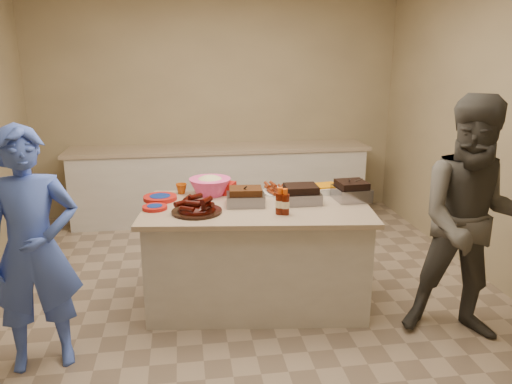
{
  "coord_description": "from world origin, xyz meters",
  "views": [
    {
      "loc": [
        -0.44,
        -3.74,
        2.01
      ],
      "look_at": [
        0.12,
        0.01,
        0.94
      ],
      "focal_mm": 35.0,
      "sensor_mm": 36.0,
      "label": 1
    }
  ],
  "objects": [
    {
      "name": "mustard_bottle",
      "position": [
        -0.02,
        0.16,
        0.84
      ],
      "size": [
        0.05,
        0.05,
        0.12
      ],
      "primitive_type": "cylinder",
      "rotation": [
        0.0,
        0.0,
        -0.13
      ],
      "color": "gold",
      "rests_on": "island"
    },
    {
      "name": "pulled_pork_tray",
      "position": [
        0.03,
        -0.01,
        0.84
      ],
      "size": [
        0.31,
        0.25,
        0.09
      ],
      "primitive_type": "cube",
      "rotation": [
        0.0,
        0.0,
        -0.08
      ],
      "color": "#47230F",
      "rests_on": "island"
    },
    {
      "name": "guest_gray",
      "position": [
        1.53,
        -0.74,
        0.0
      ],
      "size": [
        1.39,
        1.93,
        0.66
      ],
      "primitive_type": "imported",
      "rotation": [
        0.0,
        0.0,
        -0.34
      ],
      "color": "#514E48",
      "rests_on": "ground"
    },
    {
      "name": "back_counter",
      "position": [
        0.0,
        2.2,
        0.45
      ],
      "size": [
        3.6,
        0.64,
        0.9
      ],
      "primitive_type": null,
      "color": "beige",
      "rests_on": "ground"
    },
    {
      "name": "guest_blue",
      "position": [
        -1.4,
        -0.64,
        0.0
      ],
      "size": [
        0.86,
        1.68,
        0.38
      ],
      "primitive_type": "imported",
      "rotation": [
        0.0,
        0.0,
        0.18
      ],
      "color": "#4160D0",
      "rests_on": "ground"
    },
    {
      "name": "rib_platter",
      "position": [
        -0.36,
        -0.14,
        0.84
      ],
      "size": [
        0.41,
        0.41,
        0.15
      ],
      "primitive_type": null,
      "rotation": [
        0.0,
        0.0,
        0.08
      ],
      "color": "#3B0702",
      "rests_on": "island"
    },
    {
      "name": "plate_stack_small",
      "position": [
        -0.67,
        -0.01,
        0.84
      ],
      "size": [
        0.21,
        0.21,
        0.03
      ],
      "primitive_type": "cylinder",
      "rotation": [
        0.0,
        0.0,
        -0.13
      ],
      "color": "#A31510",
      "rests_on": "island"
    },
    {
      "name": "bbq_bottle_b",
      "position": [
        0.29,
        -0.28,
        0.84
      ],
      "size": [
        0.07,
        0.07,
        0.2
      ],
      "primitive_type": "cylinder",
      "rotation": [
        0.0,
        0.0,
        -0.13
      ],
      "color": "#430E03",
      "rests_on": "island"
    },
    {
      "name": "brisket_tray",
      "position": [
        0.48,
        -0.01,
        0.84
      ],
      "size": [
        0.3,
        0.25,
        0.09
      ],
      "primitive_type": "cube",
      "rotation": [
        0.0,
        0.0,
        -0.01
      ],
      "color": "black",
      "rests_on": "island"
    },
    {
      "name": "sauce_bowl",
      "position": [
        0.17,
        0.24,
        0.84
      ],
      "size": [
        0.12,
        0.05,
        0.12
      ],
      "primitive_type": "imported",
      "rotation": [
        0.0,
        0.0,
        -0.13
      ],
      "color": "silver",
      "rests_on": "island"
    },
    {
      "name": "bbq_bottle_a",
      "position": [
        0.26,
        -0.26,
        0.84
      ],
      "size": [
        0.08,
        0.08,
        0.2
      ],
      "primitive_type": "cylinder",
      "rotation": [
        0.0,
        0.0,
        -0.13
      ],
      "color": "#430E03",
      "rests_on": "island"
    },
    {
      "name": "basket_stack",
      "position": [
        -0.12,
        0.36,
        0.84
      ],
      "size": [
        0.24,
        0.22,
        0.1
      ],
      "primitive_type": "cube",
      "rotation": [
        0.0,
        0.0,
        -0.46
      ],
      "color": "#A31510",
      "rests_on": "island"
    },
    {
      "name": "island",
      "position": [
        0.12,
        -0.04,
        0.0
      ],
      "size": [
        1.87,
        1.15,
        0.84
      ],
      "primitive_type": null,
      "rotation": [
        0.0,
        0.0,
        -0.13
      ],
      "color": "beige",
      "rests_on": "ground"
    },
    {
      "name": "roasting_pan",
      "position": [
        0.9,
        0.01,
        0.84
      ],
      "size": [
        0.28,
        0.28,
        0.11
      ],
      "primitive_type": "cube",
      "rotation": [
        0.0,
        0.0,
        0.06
      ],
      "color": "gray",
      "rests_on": "island"
    },
    {
      "name": "plate_stack_large",
      "position": [
        -0.64,
        0.24,
        0.84
      ],
      "size": [
        0.3,
        0.3,
        0.03
      ],
      "primitive_type": "cylinder",
      "rotation": [
        0.0,
        0.0,
        -0.13
      ],
      "color": "#A31510",
      "rests_on": "island"
    },
    {
      "name": "room",
      "position": [
        0.0,
        0.0,
        0.0
      ],
      "size": [
        4.5,
        5.0,
        2.7
      ],
      "primitive_type": null,
      "color": "tan",
      "rests_on": "ground"
    },
    {
      "name": "sausage_plate",
      "position": [
        0.38,
        0.3,
        0.84
      ],
      "size": [
        0.37,
        0.37,
        0.05
      ],
      "primitive_type": "cylinder",
      "rotation": [
        0.0,
        0.0,
        0.17
      ],
      "color": "silver",
      "rests_on": "island"
    },
    {
      "name": "coleslaw_bowl",
      "position": [
        -0.23,
        0.33,
        0.84
      ],
      "size": [
        0.39,
        0.39,
        0.24
      ],
      "primitive_type": null,
      "rotation": [
        0.0,
        0.0,
        -0.13
      ],
      "color": "#F34593",
      "rests_on": "island"
    },
    {
      "name": "mac_cheese_dish",
      "position": [
        0.73,
        0.25,
        0.84
      ],
      "size": [
        0.3,
        0.24,
        0.07
      ],
      "primitive_type": "cube",
      "rotation": [
        0.0,
        0.0,
        0.13
      ],
      "color": "orange",
      "rests_on": "island"
    },
    {
      "name": "plastic_cup",
      "position": [
        -0.47,
        0.4,
        0.84
      ],
      "size": [
        0.1,
        0.1,
        0.09
      ],
      "primitive_type": "imported",
      "rotation": [
        0.0,
        0.0,
        -0.13
      ],
      "color": "#AB4C0B",
      "rests_on": "island"
    }
  ]
}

